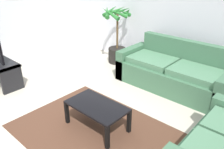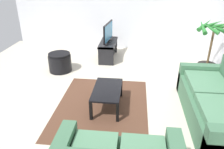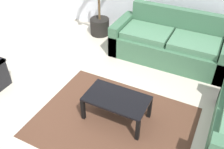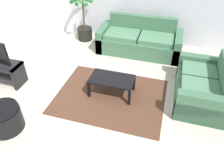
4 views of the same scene
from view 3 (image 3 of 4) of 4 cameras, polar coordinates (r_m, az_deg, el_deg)
ground_plane at (r=3.70m, az=-9.30°, el=-10.85°), size 6.60×6.60×0.00m
couch_main at (r=4.92m, az=13.12°, el=6.73°), size 2.17×0.90×0.90m
coffee_table at (r=3.49m, az=1.07°, el=-6.02°), size 0.89×0.51×0.39m
area_rug at (r=3.67m, az=0.31°, el=-10.73°), size 2.20×1.70×0.01m
potted_palm at (r=5.58m, az=-2.98°, el=14.35°), size 0.74×0.74×1.38m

